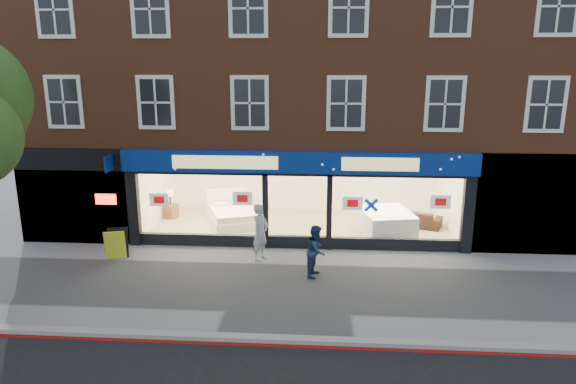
# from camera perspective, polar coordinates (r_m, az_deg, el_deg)

# --- Properties ---
(ground) EXTENTS (120.00, 120.00, 0.00)m
(ground) POSITION_cam_1_polar(r_m,az_deg,el_deg) (14.47, 0.39, -10.45)
(ground) COLOR gray
(ground) RESTS_ON ground
(kerb_line) EXTENTS (60.00, 0.10, 0.01)m
(kerb_line) POSITION_cam_1_polar(r_m,az_deg,el_deg) (11.73, -0.59, -16.76)
(kerb_line) COLOR #8C0A07
(kerb_line) RESTS_ON ground
(kerb_stone) EXTENTS (60.00, 0.25, 0.12)m
(kerb_stone) POSITION_cam_1_polar(r_m,az_deg,el_deg) (11.88, -0.51, -16.04)
(kerb_stone) COLOR gray
(kerb_stone) RESTS_ON ground
(showroom_floor) EXTENTS (11.00, 4.50, 0.10)m
(showroom_floor) POSITION_cam_1_polar(r_m,az_deg,el_deg) (19.34, 1.35, -3.80)
(showroom_floor) COLOR tan
(showroom_floor) RESTS_ON ground
(building) EXTENTS (19.00, 8.26, 10.30)m
(building) POSITION_cam_1_polar(r_m,az_deg,el_deg) (20.08, 1.64, 16.04)
(building) COLOR brown
(building) RESTS_ON ground
(display_bed) EXTENTS (2.30, 2.51, 1.16)m
(display_bed) POSITION_cam_1_polar(r_m,az_deg,el_deg) (19.46, -6.07, -2.60)
(display_bed) COLOR white
(display_bed) RESTS_ON showroom_floor
(bedside_table) EXTENTS (0.58, 0.58, 0.55)m
(bedside_table) POSITION_cam_1_polar(r_m,az_deg,el_deg) (20.62, -12.89, -2.07)
(bedside_table) COLOR brown
(bedside_table) RESTS_ON showroom_floor
(mattress_stack) EXTENTS (2.02, 2.36, 0.82)m
(mattress_stack) POSITION_cam_1_polar(r_m,az_deg,el_deg) (18.62, 10.84, -3.30)
(mattress_stack) COLOR white
(mattress_stack) RESTS_ON showroom_floor
(sofa) EXTENTS (2.18, 1.48, 0.59)m
(sofa) POSITION_cam_1_polar(r_m,az_deg,el_deg) (19.71, 13.75, -2.82)
(sofa) COLOR black
(sofa) RESTS_ON showroom_floor
(a_board) EXTENTS (0.72, 0.56, 0.98)m
(a_board) POSITION_cam_1_polar(r_m,az_deg,el_deg) (17.08, -18.51, -5.50)
(a_board) COLOR yellow
(a_board) RESTS_ON ground
(pedestrian_grey) EXTENTS (0.69, 0.78, 1.80)m
(pedestrian_grey) POSITION_cam_1_polar(r_m,az_deg,el_deg) (16.03, -3.09, -4.50)
(pedestrian_grey) COLOR #A9ABB1
(pedestrian_grey) RESTS_ON ground
(pedestrian_blue) EXTENTS (0.75, 0.87, 1.53)m
(pedestrian_blue) POSITION_cam_1_polar(r_m,az_deg,el_deg) (14.91, 3.17, -6.52)
(pedestrian_blue) COLOR #1B2B4E
(pedestrian_blue) RESTS_ON ground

